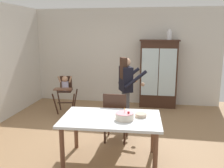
{
  "coord_description": "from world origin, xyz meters",
  "views": [
    {
      "loc": [
        0.81,
        -4.36,
        2.05
      ],
      "look_at": [
        -0.05,
        0.7,
        0.95
      ],
      "focal_mm": 39.24,
      "sensor_mm": 36.0,
      "label": 1
    }
  ],
  "objects_px": {
    "china_cabinet": "(158,74)",
    "ceramic_vase": "(169,35)",
    "high_chair_with_toddler": "(65,88)",
    "adult_person": "(126,84)",
    "birthday_cake": "(125,116)",
    "dining_table": "(111,123)",
    "dining_chair_far_side": "(115,114)",
    "serving_bowl": "(141,115)"
  },
  "relations": [
    {
      "from": "birthday_cake",
      "to": "adult_person",
      "type": "bearing_deg",
      "value": 95.57
    },
    {
      "from": "china_cabinet",
      "to": "ceramic_vase",
      "type": "relative_size",
      "value": 6.83
    },
    {
      "from": "dining_table",
      "to": "serving_bowl",
      "type": "xyz_separation_m",
      "value": [
        0.46,
        0.11,
        0.12
      ]
    },
    {
      "from": "china_cabinet",
      "to": "ceramic_vase",
      "type": "xyz_separation_m",
      "value": [
        0.24,
        0.0,
        1.03
      ]
    },
    {
      "from": "dining_table",
      "to": "ceramic_vase",
      "type": "bearing_deg",
      "value": 72.27
    },
    {
      "from": "ceramic_vase",
      "to": "birthday_cake",
      "type": "relative_size",
      "value": 0.96
    },
    {
      "from": "birthday_cake",
      "to": "china_cabinet",
      "type": "bearing_deg",
      "value": 80.3
    },
    {
      "from": "china_cabinet",
      "to": "serving_bowl",
      "type": "bearing_deg",
      "value": -95.83
    },
    {
      "from": "adult_person",
      "to": "birthday_cake",
      "type": "height_order",
      "value": "adult_person"
    },
    {
      "from": "china_cabinet",
      "to": "high_chair_with_toddler",
      "type": "height_order",
      "value": "china_cabinet"
    },
    {
      "from": "serving_bowl",
      "to": "dining_chair_far_side",
      "type": "bearing_deg",
      "value": 130.11
    },
    {
      "from": "serving_bowl",
      "to": "ceramic_vase",
      "type": "bearing_deg",
      "value": 79.72
    },
    {
      "from": "ceramic_vase",
      "to": "dining_table",
      "type": "xyz_separation_m",
      "value": [
        -1.01,
        -3.16,
        -1.31
      ]
    },
    {
      "from": "ceramic_vase",
      "to": "dining_table",
      "type": "relative_size",
      "value": 0.17
    },
    {
      "from": "china_cabinet",
      "to": "high_chair_with_toddler",
      "type": "distance_m",
      "value": 2.54
    },
    {
      "from": "china_cabinet",
      "to": "serving_bowl",
      "type": "height_order",
      "value": "china_cabinet"
    },
    {
      "from": "serving_bowl",
      "to": "china_cabinet",
      "type": "bearing_deg",
      "value": 84.17
    },
    {
      "from": "high_chair_with_toddler",
      "to": "dining_chair_far_side",
      "type": "height_order",
      "value": "dining_chair_far_side"
    },
    {
      "from": "adult_person",
      "to": "dining_table",
      "type": "distance_m",
      "value": 1.48
    },
    {
      "from": "serving_bowl",
      "to": "dining_chair_far_side",
      "type": "distance_m",
      "value": 0.8
    },
    {
      "from": "adult_person",
      "to": "dining_table",
      "type": "relative_size",
      "value": 0.97
    },
    {
      "from": "high_chair_with_toddler",
      "to": "china_cabinet",
      "type": "bearing_deg",
      "value": 11.5
    },
    {
      "from": "china_cabinet",
      "to": "ceramic_vase",
      "type": "height_order",
      "value": "ceramic_vase"
    },
    {
      "from": "dining_chair_far_side",
      "to": "birthday_cake",
      "type": "bearing_deg",
      "value": 109.5
    },
    {
      "from": "adult_person",
      "to": "china_cabinet",
      "type": "bearing_deg",
      "value": -47.67
    },
    {
      "from": "adult_person",
      "to": "ceramic_vase",
      "type": "bearing_deg",
      "value": -54.23
    },
    {
      "from": "high_chair_with_toddler",
      "to": "dining_table",
      "type": "bearing_deg",
      "value": -64.81
    },
    {
      "from": "high_chair_with_toddler",
      "to": "adult_person",
      "type": "height_order",
      "value": "adult_person"
    },
    {
      "from": "ceramic_vase",
      "to": "high_chair_with_toddler",
      "type": "bearing_deg",
      "value": -160.24
    },
    {
      "from": "ceramic_vase",
      "to": "birthday_cake",
      "type": "height_order",
      "value": "ceramic_vase"
    },
    {
      "from": "high_chair_with_toddler",
      "to": "birthday_cake",
      "type": "distance_m",
      "value": 2.91
    },
    {
      "from": "high_chair_with_toddler",
      "to": "adult_person",
      "type": "relative_size",
      "value": 0.62
    },
    {
      "from": "china_cabinet",
      "to": "birthday_cake",
      "type": "bearing_deg",
      "value": -99.7
    },
    {
      "from": "ceramic_vase",
      "to": "dining_chair_far_side",
      "type": "relative_size",
      "value": 0.28
    },
    {
      "from": "serving_bowl",
      "to": "birthday_cake",
      "type": "bearing_deg",
      "value": -145.81
    },
    {
      "from": "dining_table",
      "to": "birthday_cake",
      "type": "distance_m",
      "value": 0.27
    },
    {
      "from": "birthday_cake",
      "to": "ceramic_vase",
      "type": "bearing_deg",
      "value": 76.17
    },
    {
      "from": "birthday_cake",
      "to": "serving_bowl",
      "type": "xyz_separation_m",
      "value": [
        0.24,
        0.16,
        -0.03
      ]
    },
    {
      "from": "high_chair_with_toddler",
      "to": "dining_chair_far_side",
      "type": "relative_size",
      "value": 0.99
    },
    {
      "from": "adult_person",
      "to": "serving_bowl",
      "type": "distance_m",
      "value": 1.41
    },
    {
      "from": "ceramic_vase",
      "to": "dining_table",
      "type": "bearing_deg",
      "value": -107.73
    },
    {
      "from": "high_chair_with_toddler",
      "to": "dining_chair_far_side",
      "type": "bearing_deg",
      "value": -55.06
    }
  ]
}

